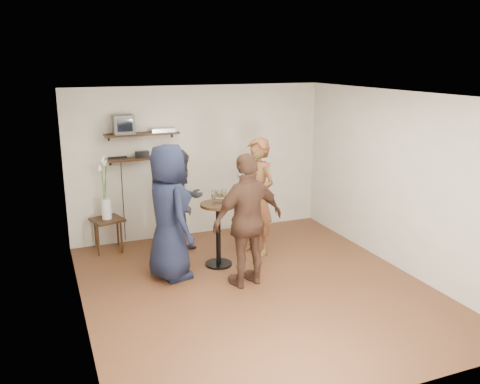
# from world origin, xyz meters

# --- Properties ---
(room) EXTENTS (4.58, 5.08, 2.68)m
(room) POSITION_xyz_m (0.00, 0.00, 1.30)
(room) COLOR #492817
(room) RESTS_ON ground
(shelf_upper) EXTENTS (1.20, 0.25, 0.04)m
(shelf_upper) POSITION_xyz_m (-1.00, 2.38, 1.85)
(shelf_upper) COLOR black
(shelf_upper) RESTS_ON room
(shelf_lower) EXTENTS (1.20, 0.25, 0.04)m
(shelf_lower) POSITION_xyz_m (-1.00, 2.38, 1.45)
(shelf_lower) COLOR black
(shelf_lower) RESTS_ON room
(crt_monitor) EXTENTS (0.32, 0.30, 0.30)m
(crt_monitor) POSITION_xyz_m (-1.29, 2.38, 2.02)
(crt_monitor) COLOR #59595B
(crt_monitor) RESTS_ON shelf_upper
(dvd_deck) EXTENTS (0.40, 0.24, 0.06)m
(dvd_deck) POSITION_xyz_m (-0.65, 2.38, 1.90)
(dvd_deck) COLOR silver
(dvd_deck) RESTS_ON shelf_upper
(radio) EXTENTS (0.22, 0.10, 0.10)m
(radio) POSITION_xyz_m (-1.01, 2.38, 1.52)
(radio) COLOR black
(radio) RESTS_ON shelf_lower
(power_strip) EXTENTS (0.30, 0.05, 0.03)m
(power_strip) POSITION_xyz_m (-1.41, 2.42, 1.48)
(power_strip) COLOR black
(power_strip) RESTS_ON shelf_lower
(side_table) EXTENTS (0.56, 0.56, 0.54)m
(side_table) POSITION_xyz_m (-1.66, 2.20, 0.45)
(side_table) COLOR black
(side_table) RESTS_ON room
(vase_lilies) EXTENTS (0.20, 0.21, 1.06)m
(vase_lilies) POSITION_xyz_m (-1.66, 2.20, 0.88)
(vase_lilies) COLOR white
(vase_lilies) RESTS_ON side_table
(drinks_table) EXTENTS (0.53, 0.53, 0.97)m
(drinks_table) POSITION_xyz_m (-0.21, 0.97, 0.62)
(drinks_table) COLOR black
(drinks_table) RESTS_ON room
(wine_glass_fl) EXTENTS (0.07, 0.07, 0.21)m
(wine_glass_fl) POSITION_xyz_m (-0.28, 0.93, 1.11)
(wine_glass_fl) COLOR silver
(wine_glass_fl) RESTS_ON drinks_table
(wine_glass_fr) EXTENTS (0.07, 0.07, 0.22)m
(wine_glass_fr) POSITION_xyz_m (-0.13, 0.92, 1.12)
(wine_glass_fr) COLOR silver
(wine_glass_fr) RESTS_ON drinks_table
(wine_glass_bl) EXTENTS (0.06, 0.06, 0.19)m
(wine_glass_bl) POSITION_xyz_m (-0.22, 1.02, 1.10)
(wine_glass_bl) COLOR silver
(wine_glass_bl) RESTS_ON drinks_table
(wine_glass_br) EXTENTS (0.06, 0.06, 0.19)m
(wine_glass_br) POSITION_xyz_m (-0.17, 0.98, 1.10)
(wine_glass_br) COLOR silver
(wine_glass_br) RESTS_ON drinks_table
(person_plaid) EXTENTS (0.64, 0.79, 1.86)m
(person_plaid) POSITION_xyz_m (0.54, 1.22, 0.93)
(person_plaid) COLOR #A61222
(person_plaid) RESTS_ON room
(person_dark) EXTENTS (1.01, 0.93, 1.67)m
(person_dark) POSITION_xyz_m (-0.55, 1.68, 0.84)
(person_dark) COLOR black
(person_dark) RESTS_ON room
(person_navy) EXTENTS (0.77, 1.04, 1.92)m
(person_navy) POSITION_xyz_m (-0.98, 0.82, 0.96)
(person_navy) COLOR black
(person_navy) RESTS_ON room
(person_brown) EXTENTS (1.15, 0.65, 1.84)m
(person_brown) POSITION_xyz_m (-0.05, 0.19, 0.92)
(person_brown) COLOR #41281C
(person_brown) RESTS_ON room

